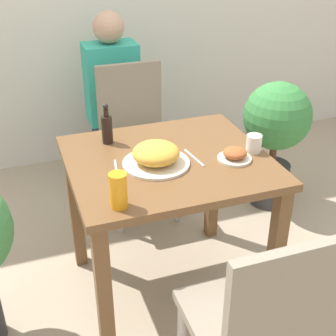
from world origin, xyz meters
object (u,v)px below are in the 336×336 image
Objects in this scene: person_figure at (113,101)px; chair_far at (135,132)px; chair_near at (262,323)px; potted_plant_right at (276,129)px; juice_glass at (118,190)px; food_plate at (156,155)px; sauce_bottle at (107,128)px; side_plate at (235,155)px; drink_cup at (254,144)px.

chair_far is at bearing -84.31° from person_figure.
potted_plant_right is at bearing -122.33° from chair_near.
juice_glass is 0.12× the size of person_figure.
chair_far is 3.17× the size of food_plate.
sauce_bottle reaches higher than chair_near.
side_plate is (0.20, -0.90, 0.25)m from chair_far.
drink_cup is (0.34, 0.72, 0.26)m from chair_near.
chair_far is at bearing 163.21° from potted_plant_right.
food_plate is at bearing 167.72° from side_plate.
sauce_bottle is at bearing 143.88° from side_plate.
person_figure is at bearing -89.36° from chair_near.
sauce_bottle is 1.02m from person_figure.
chair_far is at bearing 110.23° from drink_cup.
food_plate is 0.32m from sauce_bottle.
food_plate is at bearing -99.21° from chair_far.
food_plate is 1.26m from person_figure.
side_plate is 1.35m from person_figure.
drink_cup is at bearing -114.84° from chair_near.
sauce_bottle is 0.17× the size of person_figure.
person_figure is (-0.87, 0.66, 0.05)m from potted_plant_right.
drink_cup is at bearing -74.23° from person_figure.
drink_cup is 0.84m from potted_plant_right.
food_plate is at bearing -62.23° from sauce_bottle.
chair_near is 6.15× the size of side_plate.
juice_glass is at bearing -108.39° from chair_far.
sauce_bottle is 1.19m from potted_plant_right.
person_figure reaches higher than sauce_bottle.
chair_near is 0.81m from food_plate.
chair_near is 0.84m from drink_cup.
side_plate is at bearing 18.63° from juice_glass.
juice_glass is at bearing -144.64° from potted_plant_right.
side_plate is 0.13× the size of person_figure.
sauce_bottle is (0.08, 0.54, 0.01)m from juice_glass.
food_plate is 2.10× the size of juice_glass.
sauce_bottle is (-0.48, 0.35, 0.05)m from side_plate.
food_plate is 1.49× the size of sauce_bottle.
chair_far is 0.79× the size of person_figure.
drink_cup is 0.10× the size of potted_plant_right.
sauce_bottle reaches higher than potted_plant_right.
drink_cup is at bearing -69.77° from chair_far.
side_plate is 1.08× the size of juice_glass.
chair_near is at bearing -81.21° from food_plate.
potted_plant_right is at bearing -37.06° from person_figure.
sauce_bottle is at bearing 81.44° from juice_glass.
drink_cup is 0.72m from juice_glass.
food_plate is 1.16m from potted_plant_right.
sauce_bottle is at bearing -75.68° from chair_near.
chair_near reaches higher than food_plate.
person_figure is at bearing 105.77° from drink_cup.
sauce_bottle reaches higher than side_plate.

